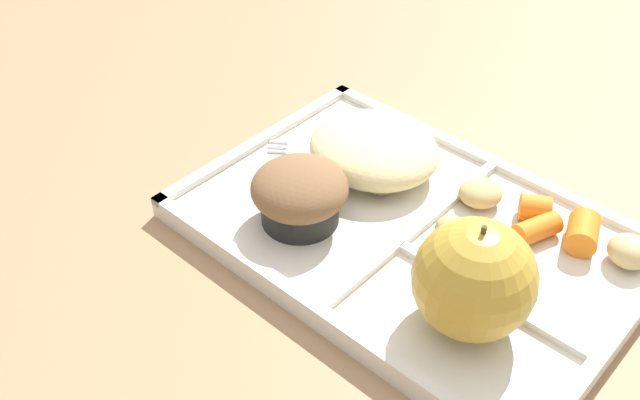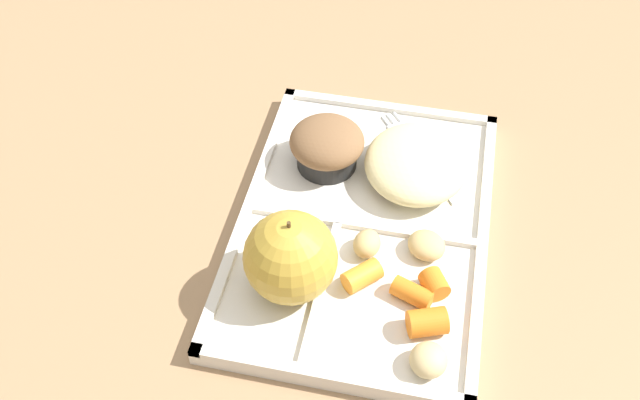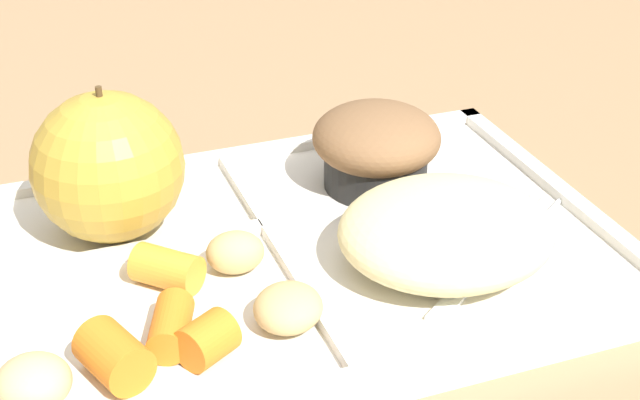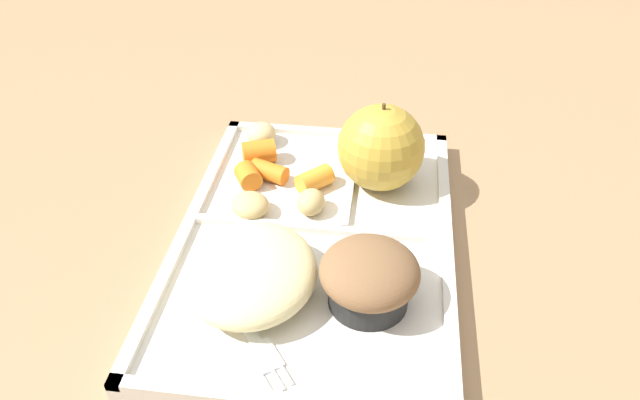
# 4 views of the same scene
# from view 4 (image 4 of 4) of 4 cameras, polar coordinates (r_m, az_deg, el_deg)

# --- Properties ---
(ground) EXTENTS (6.00, 6.00, 0.00)m
(ground) POSITION_cam_4_polar(r_m,az_deg,el_deg) (0.57, -0.46, -4.49)
(ground) COLOR #997551
(lunch_tray) EXTENTS (0.37, 0.25, 0.02)m
(lunch_tray) POSITION_cam_4_polar(r_m,az_deg,el_deg) (0.57, -0.44, -3.86)
(lunch_tray) COLOR silver
(lunch_tray) RESTS_ON ground
(green_apple) EXTENTS (0.09, 0.09, 0.09)m
(green_apple) POSITION_cam_4_polar(r_m,az_deg,el_deg) (0.60, 5.73, 4.91)
(green_apple) COLOR #B79333
(green_apple) RESTS_ON lunch_tray
(bran_muffin) EXTENTS (0.08, 0.08, 0.05)m
(bran_muffin) POSITION_cam_4_polar(r_m,az_deg,el_deg) (0.49, 4.64, -7.24)
(bran_muffin) COLOR black
(bran_muffin) RESTS_ON lunch_tray
(carrot_slice_tilted) EXTENTS (0.03, 0.03, 0.02)m
(carrot_slice_tilted) POSITION_cam_4_polar(r_m,az_deg,el_deg) (0.62, -6.74, 2.23)
(carrot_slice_tilted) COLOR orange
(carrot_slice_tilted) RESTS_ON lunch_tray
(carrot_slice_center) EXTENTS (0.04, 0.04, 0.03)m
(carrot_slice_center) POSITION_cam_4_polar(r_m,az_deg,el_deg) (0.65, -5.74, 4.50)
(carrot_slice_center) COLOR orange
(carrot_slice_center) RESTS_ON lunch_tray
(carrot_slice_small) EXTENTS (0.04, 0.04, 0.02)m
(carrot_slice_small) POSITION_cam_4_polar(r_m,az_deg,el_deg) (0.61, -0.51, 1.95)
(carrot_slice_small) COLOR orange
(carrot_slice_small) RESTS_ON lunch_tray
(carrot_slice_near_corner) EXTENTS (0.03, 0.04, 0.02)m
(carrot_slice_near_corner) POSITION_cam_4_polar(r_m,az_deg,el_deg) (0.63, -4.78, 2.67)
(carrot_slice_near_corner) COLOR orange
(carrot_slice_near_corner) RESTS_ON lunch_tray
(potato_chunk_small) EXTENTS (0.04, 0.03, 0.02)m
(potato_chunk_small) POSITION_cam_4_polar(r_m,az_deg,el_deg) (0.58, -0.86, -0.19)
(potato_chunk_small) COLOR tan
(potato_chunk_small) RESTS_ON lunch_tray
(potato_chunk_golden) EXTENTS (0.04, 0.04, 0.02)m
(potato_chunk_golden) POSITION_cam_4_polar(r_m,az_deg,el_deg) (0.69, -5.54, 6.19)
(potato_chunk_golden) COLOR tan
(potato_chunk_golden) RESTS_ON lunch_tray
(potato_chunk_wedge) EXTENTS (0.05, 0.05, 0.02)m
(potato_chunk_wedge) POSITION_cam_4_polar(r_m,az_deg,el_deg) (0.58, -6.55, -0.48)
(potato_chunk_wedge) COLOR tan
(potato_chunk_wedge) RESTS_ON lunch_tray
(egg_noodle_pile) EXTENTS (0.12, 0.11, 0.04)m
(egg_noodle_pile) POSITION_cam_4_polar(r_m,az_deg,el_deg) (0.50, -6.52, -6.75)
(egg_noodle_pile) COLOR beige
(egg_noodle_pile) RESTS_ON lunch_tray
(meatball_side) EXTENTS (0.04, 0.04, 0.04)m
(meatball_side) POSITION_cam_4_polar(r_m,az_deg,el_deg) (0.49, -4.89, -8.24)
(meatball_side) COLOR #755B4C
(meatball_side) RESTS_ON lunch_tray
(meatball_back) EXTENTS (0.03, 0.03, 0.03)m
(meatball_back) POSITION_cam_4_polar(r_m,az_deg,el_deg) (0.52, -3.31, -5.38)
(meatball_back) COLOR #755B4C
(meatball_back) RESTS_ON lunch_tray
(meatball_center) EXTENTS (0.03, 0.03, 0.03)m
(meatball_center) POSITION_cam_4_polar(r_m,az_deg,el_deg) (0.51, -4.23, -6.13)
(meatball_center) COLOR brown
(meatball_center) RESTS_ON lunch_tray
(meatball_front) EXTENTS (0.03, 0.03, 0.03)m
(meatball_front) POSITION_cam_4_polar(r_m,az_deg,el_deg) (0.51, -6.70, -6.19)
(meatball_front) COLOR brown
(meatball_front) RESTS_ON lunch_tray
(plastic_fork) EXTENTS (0.13, 0.10, 0.00)m
(plastic_fork) POSITION_cam_4_polar(r_m,az_deg,el_deg) (0.49, -6.98, -11.59)
(plastic_fork) COLOR white
(plastic_fork) RESTS_ON lunch_tray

